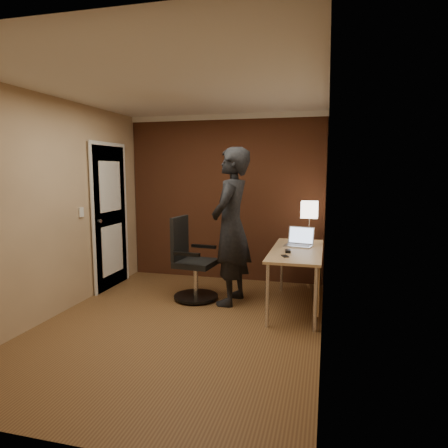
% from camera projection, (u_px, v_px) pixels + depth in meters
% --- Properties ---
extents(room, '(4.00, 4.00, 4.00)m').
position_uv_depth(room, '(199.00, 192.00, 5.74)').
color(room, brown).
rests_on(room, ground).
extents(desk, '(0.60, 1.50, 0.73)m').
position_uv_depth(desk, '(303.00, 260.00, 4.80)').
color(desk, tan).
rests_on(desk, ground).
extents(desk_lamp, '(0.22, 0.22, 0.54)m').
position_uv_depth(desk_lamp, '(309.00, 210.00, 5.33)').
color(desk_lamp, silver).
rests_on(desk_lamp, desk).
extents(laptop, '(0.37, 0.32, 0.23)m').
position_uv_depth(laptop, '(300.00, 241.00, 5.04)').
color(laptop, silver).
rests_on(laptop, desk).
extents(mouse, '(0.08, 0.11, 0.03)m').
position_uv_depth(mouse, '(288.00, 251.00, 4.62)').
color(mouse, black).
rests_on(mouse, desk).
extents(phone, '(0.10, 0.13, 0.01)m').
position_uv_depth(phone, '(285.00, 256.00, 4.41)').
color(phone, black).
rests_on(phone, desk).
extents(office_chair, '(0.57, 0.62, 1.06)m').
position_uv_depth(office_chair, '(191.00, 264.00, 5.18)').
color(office_chair, black).
rests_on(office_chair, ground).
extents(person, '(0.54, 0.76, 1.96)m').
position_uv_depth(person, '(231.00, 227.00, 4.97)').
color(person, black).
rests_on(person, ground).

